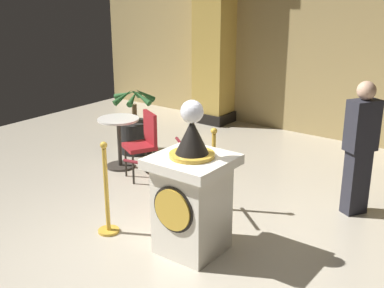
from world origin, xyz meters
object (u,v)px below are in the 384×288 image
at_px(bystander_guest, 360,146).
at_px(cafe_table, 119,136).
at_px(pedestal_clock, 192,194).
at_px(cafe_chair_red, 144,140).
at_px(stanchion_far, 107,201).
at_px(stanchion_near, 213,181).
at_px(potted_palm_left, 135,132).

bearing_deg(bystander_guest, cafe_table, -169.93).
bearing_deg(pedestal_clock, cafe_chair_red, 145.09).
distance_m(stanchion_far, bystander_guest, 3.01).
bearing_deg(bystander_guest, cafe_chair_red, -166.29).
bearing_deg(pedestal_clock, stanchion_near, 111.84).
height_order(stanchion_near, cafe_chair_red, stanchion_near).
distance_m(stanchion_near, cafe_chair_red, 1.41).
distance_m(pedestal_clock, cafe_table, 2.68).
bearing_deg(stanchion_far, bystander_guest, 46.58).
xyz_separation_m(pedestal_clock, stanchion_near, (-0.38, 0.95, -0.27)).
height_order(pedestal_clock, stanchion_near, pedestal_clock).
height_order(pedestal_clock, cafe_table, pedestal_clock).
distance_m(stanchion_far, cafe_table, 2.06).
bearing_deg(pedestal_clock, bystander_guest, 61.08).
xyz_separation_m(pedestal_clock, bystander_guest, (1.05, 1.91, 0.22)).
distance_m(stanchion_near, potted_palm_left, 2.47).
relative_size(cafe_table, cafe_chair_red, 0.80).
bearing_deg(pedestal_clock, stanchion_far, -165.78).
bearing_deg(bystander_guest, pedestal_clock, -118.92).
height_order(potted_palm_left, cafe_table, potted_palm_left).
distance_m(stanchion_near, cafe_table, 1.99).
bearing_deg(pedestal_clock, potted_palm_left, 143.23).
height_order(pedestal_clock, bystander_guest, bystander_guest).
bearing_deg(stanchion_far, stanchion_near, 63.32).
xyz_separation_m(stanchion_far, potted_palm_left, (-1.64, 2.22, -0.03)).
height_order(pedestal_clock, potted_palm_left, pedestal_clock).
bearing_deg(stanchion_far, potted_palm_left, 126.55).
distance_m(stanchion_far, potted_palm_left, 2.76).
relative_size(stanchion_near, bystander_guest, 0.64).
relative_size(bystander_guest, cafe_chair_red, 1.70).
xyz_separation_m(pedestal_clock, cafe_chair_red, (-1.75, 1.22, -0.07)).
distance_m(potted_palm_left, bystander_guest, 3.72).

